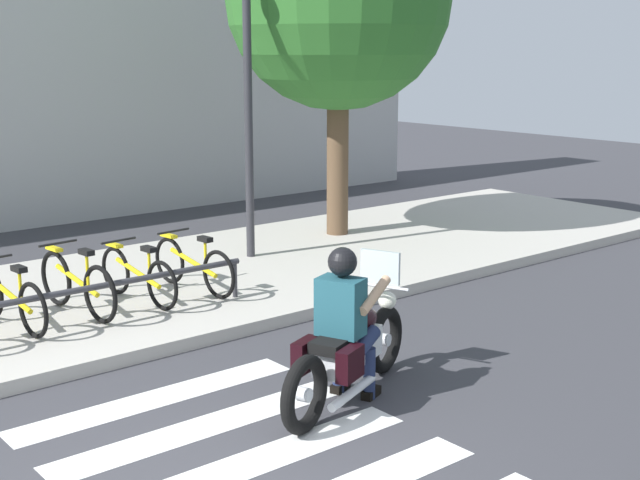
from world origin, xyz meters
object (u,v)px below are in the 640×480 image
object	(u,v)px
motorcycle	(349,351)
bicycle_3	(10,298)
street_lamp	(248,93)
bicycle_4	(77,284)
bike_rack	(29,302)
bicycle_6	(193,265)
bicycle_5	(138,275)
rider	(345,314)

from	to	relation	value
motorcycle	bicycle_3	bearing A→B (deg)	116.35
bicycle_3	street_lamp	bearing A→B (deg)	15.28
bicycle_4	bike_rack	distance (m)	0.95
bicycle_6	bike_rack	xyz separation A→B (m)	(-2.31, -0.55, 0.09)
motorcycle	bicycle_5	distance (m)	3.58
rider	street_lamp	xyz separation A→B (m)	(2.24, 4.67, 1.68)
rider	bicycle_5	xyz separation A→B (m)	(-0.16, 3.60, -0.36)
bicycle_4	street_lamp	size ratio (longest dim) A/B	0.39
bicycle_5	bicycle_6	bearing A→B (deg)	-0.01
motorcycle	bicycle_4	world-z (taller)	motorcycle
bicycle_3	bike_rack	distance (m)	0.56
motorcycle	bicycle_6	world-z (taller)	motorcycle
bicycle_6	street_lamp	size ratio (longest dim) A/B	0.39
bike_rack	street_lamp	distance (m)	4.69
motorcycle	bicycle_6	xyz separation A→B (m)	(0.54, 3.57, 0.02)
rider	bicycle_4	size ratio (longest dim) A/B	0.89
bicycle_5	bike_rack	bearing A→B (deg)	-160.17
motorcycle	street_lamp	distance (m)	5.52
bicycle_3	bicycle_4	bearing A→B (deg)	-0.09
bike_rack	rider	bearing A→B (deg)	-60.85
rider	street_lamp	distance (m)	5.45
bicycle_4	rider	bearing A→B (deg)	-75.55
bicycle_4	bicycle_5	world-z (taller)	bicycle_4
rider	street_lamp	size ratio (longest dim) A/B	0.35
motorcycle	rider	distance (m)	0.38
bicycle_5	street_lamp	size ratio (longest dim) A/B	0.38
bicycle_6	motorcycle	bearing A→B (deg)	-98.61
rider	bicycle_3	bearing A→B (deg)	115.26
bicycle_5	street_lamp	distance (m)	3.33
motorcycle	street_lamp	world-z (taller)	street_lamp
motorcycle	bicycle_4	bearing A→B (deg)	105.63
bicycle_4	motorcycle	bearing A→B (deg)	-74.37
bicycle_6	bicycle_3	bearing A→B (deg)	-180.00
rider	bicycle_5	distance (m)	3.62
bicycle_4	bike_rack	size ratio (longest dim) A/B	0.31
motorcycle	bicycle_4	distance (m)	3.71
bicycle_3	street_lamp	distance (m)	4.56
rider	bike_rack	xyz separation A→B (m)	(-1.70, 3.04, -0.27)
bicycle_3	rider	bearing A→B (deg)	-64.74
motorcycle	rider	xyz separation A→B (m)	(-0.07, -0.02, 0.37)
motorcycle	bicycle_4	xyz separation A→B (m)	(-1.00, 3.57, 0.04)
street_lamp	bicycle_6	bearing A→B (deg)	-146.57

